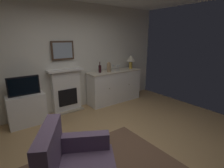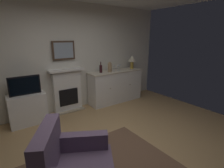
{
  "view_description": "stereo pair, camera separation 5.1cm",
  "coord_description": "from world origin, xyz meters",
  "views": [
    {
      "loc": [
        -1.61,
        -1.97,
        1.86
      ],
      "look_at": [
        0.24,
        0.56,
        1.0
      ],
      "focal_mm": 27.7,
      "sensor_mm": 36.0,
      "label": 1
    },
    {
      "loc": [
        -1.57,
        -2.0,
        1.86
      ],
      "look_at": [
        0.24,
        0.56,
        1.0
      ],
      "focal_mm": 27.7,
      "sensor_mm": 36.0,
      "label": 2
    }
  ],
  "objects": [
    {
      "name": "ground_plane",
      "position": [
        0.0,
        0.0,
        -0.05
      ],
      "size": [
        5.84,
        4.47,
        0.1
      ],
      "primitive_type": "cube",
      "color": "tan",
      "rests_on": "ground"
    },
    {
      "name": "wall_rear",
      "position": [
        0.0,
        2.21,
        1.34
      ],
      "size": [
        5.84,
        0.06,
        2.68
      ],
      "primitive_type": "cube",
      "color": "silver",
      "rests_on": "ground_plane"
    },
    {
      "name": "fireplace_unit",
      "position": [
        -0.09,
        2.08,
        0.55
      ],
      "size": [
        0.87,
        0.3,
        1.1
      ],
      "color": "white",
      "rests_on": "ground_plane"
    },
    {
      "name": "framed_picture",
      "position": [
        -0.09,
        2.12,
        1.54
      ],
      "size": [
        0.55,
        0.04,
        0.45
      ],
      "color": "#473323"
    },
    {
      "name": "sideboard_cabinet",
      "position": [
        1.31,
        1.9,
        0.46
      ],
      "size": [
        1.63,
        0.49,
        0.92
      ],
      "color": "white",
      "rests_on": "ground_plane"
    },
    {
      "name": "table_lamp",
      "position": [
        1.92,
        1.9,
        1.2
      ],
      "size": [
        0.26,
        0.26,
        0.4
      ],
      "color": "#B79338",
      "rests_on": "sideboard_cabinet"
    },
    {
      "name": "wine_bottle",
      "position": [
        0.83,
        1.93,
        1.03
      ],
      "size": [
        0.08,
        0.08,
        0.29
      ],
      "color": "#331419",
      "rests_on": "sideboard_cabinet"
    },
    {
      "name": "wine_glass_left",
      "position": [
        1.23,
        1.88,
        1.04
      ],
      "size": [
        0.07,
        0.07,
        0.16
      ],
      "color": "silver",
      "rests_on": "sideboard_cabinet"
    },
    {
      "name": "wine_glass_center",
      "position": [
        1.34,
        1.85,
        1.04
      ],
      "size": [
        0.07,
        0.07,
        0.16
      ],
      "color": "silver",
      "rests_on": "sideboard_cabinet"
    },
    {
      "name": "wine_glass_right",
      "position": [
        1.45,
        1.9,
        1.04
      ],
      "size": [
        0.07,
        0.07,
        0.16
      ],
      "color": "silver",
      "rests_on": "sideboard_cabinet"
    },
    {
      "name": "vase_decorative",
      "position": [
        1.07,
        1.85,
        1.06
      ],
      "size": [
        0.11,
        0.11,
        0.28
      ],
      "color": "#9E7F5B",
      "rests_on": "sideboard_cabinet"
    },
    {
      "name": "tv_cabinet",
      "position": [
        -1.06,
        1.92,
        0.34
      ],
      "size": [
        0.75,
        0.42,
        0.67
      ],
      "color": "white",
      "rests_on": "ground_plane"
    },
    {
      "name": "tv_set",
      "position": [
        -1.06,
        1.89,
        0.87
      ],
      "size": [
        0.62,
        0.07,
        0.4
      ],
      "color": "black",
      "rests_on": "tv_cabinet"
    }
  ]
}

